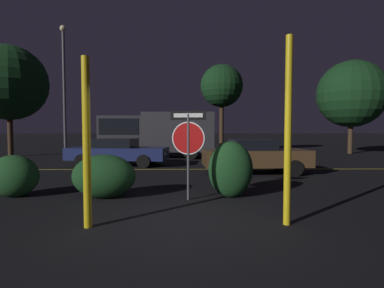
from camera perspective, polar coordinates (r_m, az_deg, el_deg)
The scene contains 15 objects.
ground_plane at distance 5.72m, azimuth -1.79°, elevation -14.65°, with size 260.00×260.00×0.00m, color black.
road_center_stripe at distance 12.93m, azimuth -1.22°, elevation -4.82°, with size 33.78×0.12×0.01m, color gold.
stop_sign at distance 7.24m, azimuth -0.73°, elevation 1.19°, with size 0.86×0.15×2.17m.
yellow_pole_left at distance 5.49m, azimuth -19.43°, elevation 0.22°, with size 0.14×0.14×2.97m, color yellow.
yellow_pole_right at distance 5.59m, azimuth 17.83°, elevation 2.35°, with size 0.13×0.13×3.37m, color yellow.
hedge_bush_0 at distance 8.88m, azimuth -30.88°, elevation -5.25°, with size 1.27×0.88×1.07m, color #1E4C23.
hedge_bush_1 at distance 7.83m, azimuth -16.42°, elevation -5.91°, with size 1.58×0.97×1.09m, color #19421E.
hedge_bush_2 at distance 7.61m, azimuth 7.37°, elevation -4.83°, with size 1.12×0.71×1.42m, color #19421E.
passing_car_1 at distance 14.70m, azimuth -13.89°, elevation -1.40°, with size 4.82×2.29×1.28m.
passing_car_2 at distance 11.96m, azimuth 11.83°, elevation -2.21°, with size 4.18×2.09×1.32m.
delivery_truck at distance 18.36m, azimuth -7.00°, elevation 2.24°, with size 6.89×2.64×2.73m.
street_lamp at distance 19.25m, azimuth -23.19°, elevation 10.80°, with size 0.37×0.37×7.72m.
tree_0 at distance 24.17m, azimuth 28.10°, elevation 8.39°, with size 4.70×4.70×6.57m.
tree_1 at distance 22.36m, azimuth -31.52°, elevation 9.89°, with size 4.69×4.69×6.99m.
tree_2 at distance 23.04m, azimuth 5.68°, elevation 10.88°, with size 3.20×3.20×6.60m.
Camera 1 is at (0.10, -5.46, 1.71)m, focal length 28.00 mm.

